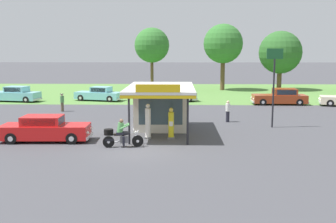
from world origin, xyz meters
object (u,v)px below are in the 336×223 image
object	(u,v)px
motorcycle_with_rider	(122,136)
featured_classic_sedan	(45,129)
gas_pump_offside	(171,125)
roadside_pole_sign	(274,75)
gas_pump_nearside	(148,123)
spare_tire_stack	(109,132)
parked_car_back_row_centre	(171,95)
parked_car_back_row_far_right	(99,94)
parked_car_back_row_centre_right	(16,95)
bystander_admiring_sedan	(228,111)
bystander_standing_back_lot	(62,102)
parked_car_second_row_spare	(280,97)

from	to	relation	value
motorcycle_with_rider	featured_classic_sedan	world-z (taller)	motorcycle_with_rider
gas_pump_offside	roadside_pole_sign	bearing A→B (deg)	28.01
gas_pump_nearside	featured_classic_sedan	distance (m)	6.07
spare_tire_stack	parked_car_back_row_centre	bearing A→B (deg)	77.59
spare_tire_stack	gas_pump_nearside	bearing A→B (deg)	-20.40
featured_classic_sedan	parked_car_back_row_far_right	xyz separation A→B (m)	(-0.48, 19.01, -0.03)
gas_pump_nearside	parked_car_back_row_centre_right	size ratio (longest dim) A/B	0.40
gas_pump_offside	bystander_admiring_sedan	world-z (taller)	gas_pump_offside
gas_pump_nearside	motorcycle_with_rider	size ratio (longest dim) A/B	0.95
parked_car_back_row_far_right	roadside_pole_sign	world-z (taller)	roadside_pole_sign
parked_car_back_row_centre_right	parked_car_back_row_far_right	world-z (taller)	parked_car_back_row_centre_right
motorcycle_with_rider	parked_car_back_row_far_right	world-z (taller)	motorcycle_with_rider
gas_pump_nearside	gas_pump_offside	world-z (taller)	gas_pump_nearside
bystander_admiring_sedan	bystander_standing_back_lot	xyz separation A→B (m)	(-13.76, 4.88, -0.01)
motorcycle_with_rider	spare_tire_stack	size ratio (longest dim) A/B	3.71
bystander_standing_back_lot	gas_pump_nearside	bearing A→B (deg)	-52.20
gas_pump_nearside	parked_car_back_row_far_right	distance (m)	19.27
gas_pump_offside	featured_classic_sedan	distance (m)	7.45
bystander_admiring_sedan	roadside_pole_sign	xyz separation A→B (m)	(2.82, -2.05, 2.80)
parked_car_second_row_spare	bystander_standing_back_lot	world-z (taller)	parked_car_second_row_spare
parked_car_back_row_far_right	bystander_standing_back_lot	bearing A→B (deg)	-103.24
parked_car_back_row_centre_right	bystander_admiring_sedan	size ratio (longest dim) A/B	3.33
gas_pump_nearside	parked_car_back_row_centre_right	bearing A→B (deg)	130.92
roadside_pole_sign	spare_tire_stack	bearing A→B (deg)	-165.90
roadside_pole_sign	gas_pump_nearside	bearing A→B (deg)	-156.12
bystander_admiring_sedan	gas_pump_nearside	bearing A→B (deg)	-133.86
gas_pump_offside	featured_classic_sedan	bearing A→B (deg)	-173.34
parked_car_back_row_centre_right	spare_tire_stack	size ratio (longest dim) A/B	8.85
gas_pump_offside	bystander_standing_back_lot	world-z (taller)	gas_pump_offside
gas_pump_nearside	gas_pump_offside	xyz separation A→B (m)	(1.40, -0.00, -0.11)
parked_car_back_row_centre	parked_car_back_row_centre_right	distance (m)	16.06
parked_car_second_row_spare	parked_car_back_row_far_right	size ratio (longest dim) A/B	1.02
gas_pump_offside	parked_car_second_row_spare	world-z (taller)	gas_pump_offside
gas_pump_offside	parked_car_back_row_centre	world-z (taller)	gas_pump_offside
parked_car_back_row_far_right	bystander_standing_back_lot	size ratio (longest dim) A/B	3.39
parked_car_back_row_centre	parked_car_back_row_far_right	world-z (taller)	parked_car_back_row_centre
gas_pump_offside	parked_car_back_row_centre_right	world-z (taller)	gas_pump_offside
featured_classic_sedan	parked_car_second_row_spare	bearing A→B (deg)	42.63
parked_car_back_row_centre	parked_car_back_row_centre_right	size ratio (longest dim) A/B	1.05
parked_car_back_row_centre_right	roadside_pole_sign	distance (m)	27.12
gas_pump_nearside	featured_classic_sedan	xyz separation A→B (m)	(-6.00, -0.86, -0.27)
parked_car_back_row_centre_right	parked_car_second_row_spare	size ratio (longest dim) A/B	0.99
parked_car_back_row_centre_right	roadside_pole_sign	bearing A→B (deg)	-30.21
parked_car_back_row_far_right	roadside_pole_sign	distance (m)	20.91
featured_classic_sedan	spare_tire_stack	bearing A→B (deg)	27.90
parked_car_second_row_spare	parked_car_back_row_far_right	distance (m)	18.53
gas_pump_nearside	motorcycle_with_rider	world-z (taller)	gas_pump_nearside
motorcycle_with_rider	roadside_pole_sign	size ratio (longest dim) A/B	0.41
gas_pump_nearside	parked_car_back_row_centre	size ratio (longest dim) A/B	0.38
parked_car_second_row_spare	motorcycle_with_rider	bearing A→B (deg)	-126.30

